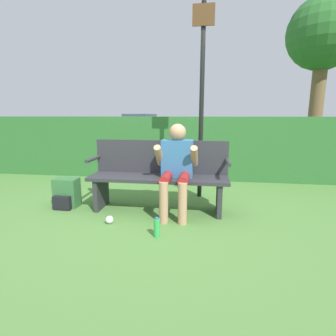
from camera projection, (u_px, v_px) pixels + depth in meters
ground_plane at (158, 210)px, 3.65m from camera, size 40.00×40.00×0.00m
hedge_back at (175, 148)px, 5.42m from camera, size 12.00×0.35×1.27m
park_bench at (159, 175)px, 3.62m from camera, size 1.89×0.48×0.95m
person_seated at (176, 164)px, 3.42m from camera, size 0.55×0.63×1.19m
backpack at (66, 194)px, 3.75m from camera, size 0.33×0.30×0.41m
water_bottle at (157, 228)px, 2.83m from camera, size 0.07×0.07×0.22m
signpost at (202, 94)px, 3.96m from camera, size 0.32×0.09×2.89m
parked_car at (140, 125)px, 17.30m from camera, size 2.42×4.63×1.37m
tree at (324, 37)px, 6.72m from camera, size 1.85×1.85×4.29m
litter_crumple at (109, 220)px, 3.19m from camera, size 0.09×0.09×0.09m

